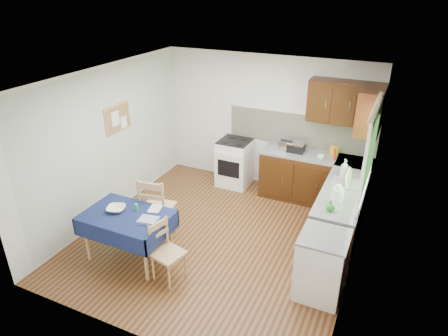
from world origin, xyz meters
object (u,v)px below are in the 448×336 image
at_px(dining_table, 127,221).
at_px(kettle, 338,194).
at_px(chair_far, 156,206).
at_px(toaster, 286,146).
at_px(chair_near, 166,250).
at_px(sandwich_press, 296,147).
at_px(dish_rack, 348,183).

bearing_deg(dining_table, kettle, 19.26).
height_order(chair_far, toaster, toaster).
height_order(dining_table, chair_near, chair_near).
xyz_separation_m(dining_table, sandwich_press, (1.63, 2.77, 0.36)).
xyz_separation_m(chair_far, toaster, (1.37, 2.15, 0.44)).
xyz_separation_m(sandwich_press, kettle, (1.00, -1.49, 0.04)).
relative_size(dining_table, sandwich_press, 4.19).
bearing_deg(chair_near, toaster, -1.15).
bearing_deg(chair_far, toaster, -133.05).
bearing_deg(toaster, kettle, -56.05).
bearing_deg(dish_rack, chair_far, -173.00).
relative_size(chair_near, kettle, 3.11).
height_order(sandwich_press, kettle, kettle).
bearing_deg(kettle, chair_far, -164.89).
relative_size(sandwich_press, dish_rack, 0.62).
xyz_separation_m(chair_near, toaster, (0.74, 2.88, 0.54)).
relative_size(toaster, dish_rack, 0.56).
xyz_separation_m(dining_table, kettle, (2.62, 1.28, 0.40)).
bearing_deg(dish_rack, toaster, 125.14).
relative_size(dining_table, chair_far, 1.14).
distance_m(chair_far, dish_rack, 2.91).
bearing_deg(chair_near, kettle, -40.07).
height_order(chair_near, dish_rack, dish_rack).
bearing_deg(toaster, chair_far, -127.19).
relative_size(chair_near, toaster, 3.26).
bearing_deg(dish_rack, sandwich_press, 120.10).
bearing_deg(sandwich_press, dish_rack, -23.17).
bearing_deg(dining_table, sandwich_press, 52.86).
height_order(toaster, kettle, kettle).
bearing_deg(kettle, sandwich_press, 123.74).
bearing_deg(sandwich_press, toaster, -153.00).
relative_size(toaster, sandwich_press, 0.90).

